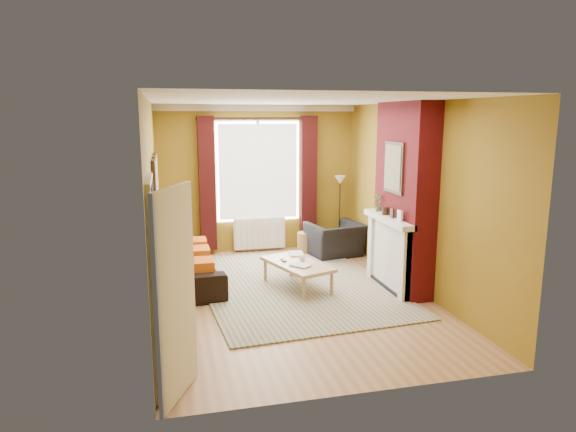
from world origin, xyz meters
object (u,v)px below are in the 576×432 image
at_px(wicker_stool, 305,243).
at_px(floor_lamp, 340,192).
at_px(armchair, 335,240).
at_px(coffee_table, 297,265).
at_px(sofa, 190,266).

xyz_separation_m(wicker_stool, floor_lamp, (0.71, 0.09, 0.95)).
bearing_deg(wicker_stool, armchair, -34.41).
bearing_deg(coffee_table, armchair, 35.97).
relative_size(coffee_table, floor_lamp, 0.93).
height_order(armchair, wicker_stool, armchair).
distance_m(sofa, armchair, 2.95).
bearing_deg(coffee_table, wicker_stool, 52.30).
xyz_separation_m(sofa, wicker_stool, (2.26, 1.40, -0.10)).
relative_size(sofa, floor_lamp, 1.40).
bearing_deg(floor_lamp, armchair, -118.09).
bearing_deg(sofa, floor_lamp, -68.38).
bearing_deg(wicker_stool, sofa, -148.19).
bearing_deg(floor_lamp, coffee_table, -123.82).
height_order(sofa, wicker_stool, sofa).
bearing_deg(sofa, armchair, -73.77).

